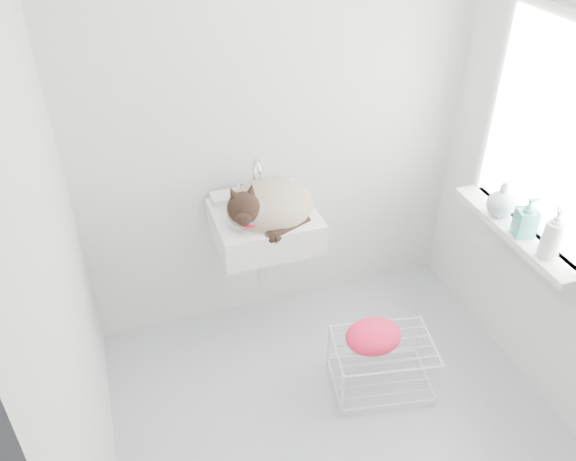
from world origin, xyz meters
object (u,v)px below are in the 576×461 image
object	(u,v)px
bottle_b	(522,235)
sink	(264,212)
wire_rack	(382,365)
bottle_c	(498,214)
bottle_a	(546,256)
cat	(267,207)

from	to	relation	value
bottle_b	sink	bearing A→B (deg)	152.50
wire_rack	bottle_c	xyz separation A→B (m)	(0.69, 0.19, 0.70)
bottle_a	bottle_b	distance (m)	0.18
bottle_b	wire_rack	bearing A→B (deg)	179.51
wire_rack	bottle_b	bearing A→B (deg)	-0.49
cat	wire_rack	size ratio (longest dim) A/B	1.01
cat	bottle_a	bearing A→B (deg)	-41.56
wire_rack	bottle_c	world-z (taller)	bottle_c
bottle_c	wire_rack	bearing A→B (deg)	-164.78
bottle_a	bottle_c	size ratio (longest dim) A/B	1.15
bottle_a	bottle_c	distance (m)	0.38
cat	bottle_b	distance (m)	1.28
sink	bottle_a	size ratio (longest dim) A/B	2.46
wire_rack	bottle_a	xyz separation A→B (m)	(0.69, -0.19, 0.70)
cat	sink	bearing A→B (deg)	113.80
wire_rack	bottle_c	size ratio (longest dim) A/B	2.69
sink	bottle_b	size ratio (longest dim) A/B	2.55
bottle_a	cat	bearing A→B (deg)	146.13
sink	cat	xyz separation A→B (m)	(0.01, -0.02, 0.04)
bottle_b	bottle_c	size ratio (longest dim) A/B	1.11
cat	bottle_c	world-z (taller)	cat
cat	bottle_c	distance (m)	1.21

